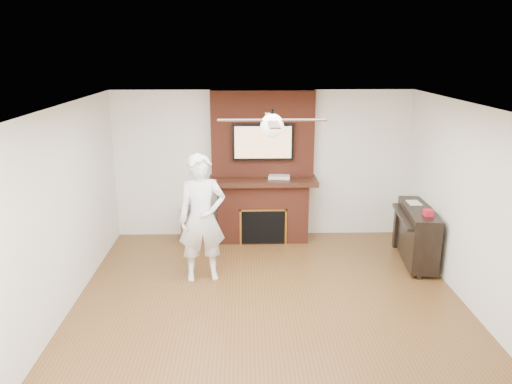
{
  "coord_description": "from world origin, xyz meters",
  "views": [
    {
      "loc": [
        -0.32,
        -5.51,
        3.14
      ],
      "look_at": [
        -0.15,
        0.9,
        1.29
      ],
      "focal_mm": 35.0,
      "sensor_mm": 36.0,
      "label": 1
    }
  ],
  "objects_px": {
    "person": "(202,218)",
    "side_table": "(198,225)",
    "piano": "(417,233)",
    "fireplace": "(263,182)"
  },
  "relations": [
    {
      "from": "fireplace",
      "to": "side_table",
      "type": "distance_m",
      "value": 1.32
    },
    {
      "from": "fireplace",
      "to": "piano",
      "type": "distance_m",
      "value": 2.58
    },
    {
      "from": "fireplace",
      "to": "person",
      "type": "distance_m",
      "value": 1.79
    },
    {
      "from": "fireplace",
      "to": "side_table",
      "type": "xyz_separation_m",
      "value": [
        -1.1,
        -0.07,
        -0.72
      ]
    },
    {
      "from": "fireplace",
      "to": "person",
      "type": "height_order",
      "value": "fireplace"
    },
    {
      "from": "person",
      "to": "side_table",
      "type": "xyz_separation_m",
      "value": [
        -0.2,
        1.48,
        -0.62
      ]
    },
    {
      "from": "side_table",
      "to": "person",
      "type": "bearing_deg",
      "value": -97.09
    },
    {
      "from": "fireplace",
      "to": "person",
      "type": "relative_size",
      "value": 1.4
    },
    {
      "from": "piano",
      "to": "person",
      "type": "bearing_deg",
      "value": -164.44
    },
    {
      "from": "person",
      "to": "piano",
      "type": "distance_m",
      "value": 3.25
    }
  ]
}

